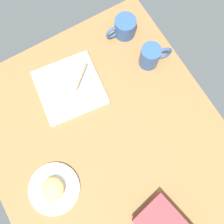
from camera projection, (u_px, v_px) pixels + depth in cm
name	position (u px, v px, depth cm)	size (l,w,h in cm)	color
dining_table	(110.00, 148.00, 98.91)	(110.00, 90.00, 4.00)	olive
round_plate	(54.00, 189.00, 92.40)	(19.03, 19.03, 1.40)	white
scone_pastry	(53.00, 189.00, 89.43)	(8.60, 8.37, 4.77)	tan
square_plate	(70.00, 88.00, 102.47)	(25.34, 25.34, 1.60)	silver
sauce_cup	(62.00, 98.00, 99.36)	(4.55, 4.55, 2.00)	silver
breakfast_wrap	(74.00, 75.00, 99.58)	(6.53, 6.53, 11.24)	beige
coffee_mug	(124.00, 27.00, 105.55)	(9.17, 13.83, 8.71)	#2D518C
second_mug	(151.00, 56.00, 101.13)	(8.06, 13.34, 10.49)	#2D518C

